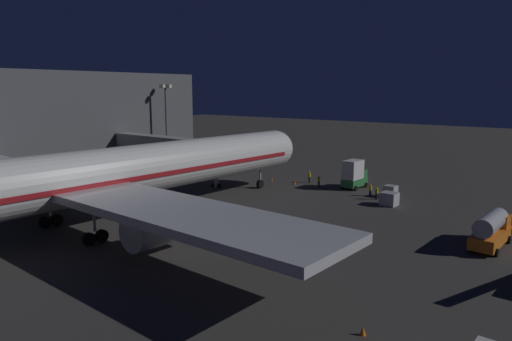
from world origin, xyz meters
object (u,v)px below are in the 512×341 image
object	(u,v)px
baggage_container_mid_row	(390,191)
ground_crew_walking_aft	(370,189)
ops_van	(354,174)
ground_crew_by_tug	(309,176)
baggage_container_near_belt	(389,199)
fuel_tanker	(491,229)
airliner_at_gate	(71,182)
ground_crew_near_nose_gear	(377,192)
jet_bridge	(177,146)
traffic_cone_nose_port	(295,182)
traffic_cone_wingtip_svc_side	(363,331)
apron_floodlight_mast	(166,119)
ground_crew_under_port_wing	(319,181)
traffic_cone_nose_starboard	(272,179)

from	to	relation	value
baggage_container_mid_row	ground_crew_walking_aft	size ratio (longest dim) A/B	0.92
ops_van	ground_crew_by_tug	bearing A→B (deg)	6.50
baggage_container_near_belt	ground_crew_by_tug	world-z (taller)	ground_crew_by_tug
ops_van	fuel_tanker	bearing A→B (deg)	145.26
airliner_at_gate	ground_crew_near_nose_gear	xyz separation A→B (m)	(-16.05, -32.72, -4.29)
baggage_container_near_belt	baggage_container_mid_row	world-z (taller)	baggage_container_near_belt
jet_bridge	ops_van	size ratio (longest dim) A/B	5.72
fuel_tanker	baggage_container_mid_row	world-z (taller)	fuel_tanker
traffic_cone_nose_port	traffic_cone_wingtip_svc_side	size ratio (longest dim) A/B	1.00
apron_floodlight_mast	ground_crew_walking_aft	distance (m)	40.80
baggage_container_mid_row	ground_crew_under_port_wing	bearing A→B (deg)	1.95
apron_floodlight_mast	ground_crew_by_tug	xyz separation A→B (m)	(-28.75, -3.83, -7.87)
ground_crew_near_nose_gear	ground_crew_under_port_wing	world-z (taller)	ground_crew_near_nose_gear
ground_crew_under_port_wing	traffic_cone_wingtip_svc_side	bearing A→B (deg)	125.83
baggage_container_near_belt	baggage_container_mid_row	xyz separation A→B (m)	(1.80, -4.40, -0.03)
fuel_tanker	ground_crew_near_nose_gear	size ratio (longest dim) A/B	3.75
airliner_at_gate	fuel_tanker	bearing A→B (deg)	-145.37
fuel_tanker	baggage_container_mid_row	size ratio (longest dim) A/B	4.18
ground_crew_walking_aft	traffic_cone_nose_starboard	xyz separation A→B (m)	(16.69, -0.01, -0.65)
apron_floodlight_mast	traffic_cone_nose_starboard	bearing A→B (deg)	-176.38
ops_van	traffic_cone_wingtip_svc_side	distance (m)	41.74
airliner_at_gate	fuel_tanker	world-z (taller)	airliner_at_gate
ops_van	ground_crew_under_port_wing	xyz separation A→B (m)	(4.41, 2.39, -1.10)
ground_crew_walking_aft	traffic_cone_wingtip_svc_side	world-z (taller)	ground_crew_walking_aft
jet_bridge	fuel_tanker	xyz separation A→B (m)	(-45.61, 2.57, -3.77)
baggage_container_mid_row	ground_crew_near_nose_gear	xyz separation A→B (m)	(0.76, 2.50, 0.18)
ground_crew_under_port_wing	traffic_cone_nose_starboard	distance (m)	8.21
ground_crew_under_port_wing	traffic_cone_nose_starboard	world-z (taller)	ground_crew_under_port_wing
traffic_cone_wingtip_svc_side	ops_van	bearing A→B (deg)	-61.03
ops_van	ground_crew_near_nose_gear	size ratio (longest dim) A/B	2.57
jet_bridge	traffic_cone_nose_starboard	world-z (taller)	jet_bridge
apron_floodlight_mast	traffic_cone_wingtip_svc_side	xyz separation A→B (m)	(-56.06, 31.84, -8.59)
baggage_container_mid_row	traffic_cone_nose_port	world-z (taller)	baggage_container_mid_row
ground_crew_near_nose_gear	fuel_tanker	bearing A→B (deg)	146.69
jet_bridge	baggage_container_near_belt	bearing A→B (deg)	-169.27
baggage_container_near_belt	traffic_cone_nose_port	size ratio (longest dim) A/B	3.45
jet_bridge	baggage_container_near_belt	distance (m)	33.00
ground_crew_under_port_wing	traffic_cone_wingtip_svc_side	size ratio (longest dim) A/B	3.05
airliner_at_gate	traffic_cone_nose_starboard	world-z (taller)	airliner_at_gate
traffic_cone_wingtip_svc_side	baggage_container_near_belt	bearing A→B (deg)	-68.31
jet_bridge	ground_crew_walking_aft	size ratio (longest dim) A/B	15.10
jet_bridge	baggage_container_mid_row	bearing A→B (deg)	-160.91
baggage_container_near_belt	traffic_cone_nose_port	xyz separation A→B (m)	(16.41, -3.26, -0.54)
baggage_container_near_belt	traffic_cone_wingtip_svc_side	distance (m)	32.35
ground_crew_walking_aft	airliner_at_gate	bearing A→B (deg)	66.96
jet_bridge	traffic_cone_wingtip_svc_side	bearing A→B (deg)	151.45
ground_crew_near_nose_gear	ground_crew_under_port_wing	distance (m)	10.32
traffic_cone_nose_starboard	ops_van	bearing A→B (deg)	-165.84
apron_floodlight_mast	ground_crew_by_tug	size ratio (longest dim) A/B	8.31
fuel_tanker	airliner_at_gate	bearing A→B (deg)	34.63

